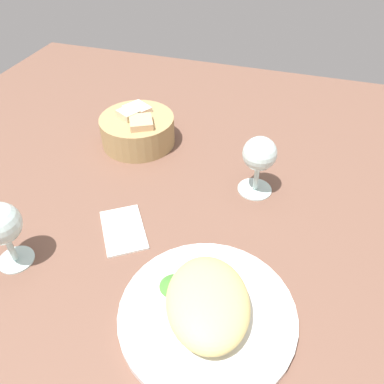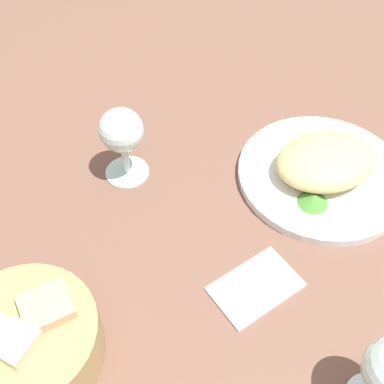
{
  "view_description": "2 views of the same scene",
  "coord_description": "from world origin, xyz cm",
  "px_view_note": "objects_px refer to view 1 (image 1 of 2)",
  "views": [
    {
      "loc": [
        -45.14,
        -18.55,
        49.67
      ],
      "look_at": [
        4.91,
        -2.7,
        3.37
      ],
      "focal_mm": 35.8,
      "sensor_mm": 36.0,
      "label": 1
    },
    {
      "loc": [
        3.38,
        37.5,
        54.69
      ],
      "look_at": [
        3.08,
        -4.71,
        5.22
      ],
      "focal_mm": 45.42,
      "sensor_mm": 36.0,
      "label": 2
    }
  ],
  "objects_px": {
    "wine_glass_near": "(259,157)",
    "folded_napkin": "(123,229)",
    "plate": "(207,314)",
    "wine_glass_far": "(1,227)",
    "bread_basket": "(138,129)"
  },
  "relations": [
    {
      "from": "folded_napkin",
      "to": "bread_basket",
      "type": "bearing_deg",
      "value": -16.46
    },
    {
      "from": "wine_glass_far",
      "to": "folded_napkin",
      "type": "xyz_separation_m",
      "value": [
        0.11,
        -0.14,
        -0.08
      ]
    },
    {
      "from": "plate",
      "to": "wine_glass_far",
      "type": "height_order",
      "value": "wine_glass_far"
    },
    {
      "from": "plate",
      "to": "bread_basket",
      "type": "bearing_deg",
      "value": 35.5
    },
    {
      "from": "bread_basket",
      "to": "folded_napkin",
      "type": "height_order",
      "value": "bread_basket"
    },
    {
      "from": "plate",
      "to": "folded_napkin",
      "type": "distance_m",
      "value": 0.22
    },
    {
      "from": "plate",
      "to": "folded_napkin",
      "type": "relative_size",
      "value": 2.3
    },
    {
      "from": "bread_basket",
      "to": "folded_napkin",
      "type": "xyz_separation_m",
      "value": [
        -0.26,
        -0.08,
        -0.03
      ]
    },
    {
      "from": "wine_glass_near",
      "to": "folded_napkin",
      "type": "relative_size",
      "value": 1.09
    },
    {
      "from": "plate",
      "to": "wine_glass_far",
      "type": "xyz_separation_m",
      "value": [
        0.0,
        0.32,
        0.07
      ]
    },
    {
      "from": "wine_glass_near",
      "to": "wine_glass_far",
      "type": "height_order",
      "value": "same"
    },
    {
      "from": "bread_basket",
      "to": "plate",
      "type": "bearing_deg",
      "value": -144.5
    },
    {
      "from": "bread_basket",
      "to": "folded_napkin",
      "type": "distance_m",
      "value": 0.28
    },
    {
      "from": "wine_glass_far",
      "to": "folded_napkin",
      "type": "relative_size",
      "value": 1.08
    },
    {
      "from": "bread_basket",
      "to": "wine_glass_far",
      "type": "relative_size",
      "value": 1.38
    }
  ]
}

